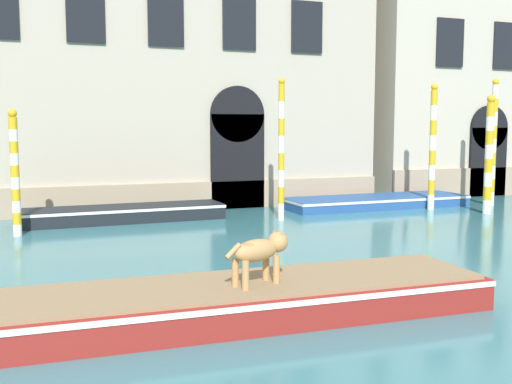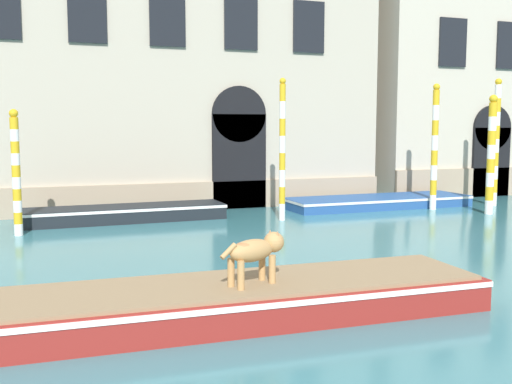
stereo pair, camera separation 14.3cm
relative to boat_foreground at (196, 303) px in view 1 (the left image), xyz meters
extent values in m
cube|color=tan|center=(1.98, 11.36, 0.19)|extent=(15.60, 0.16, 0.95)
cube|color=black|center=(4.40, 11.35, 1.33)|extent=(1.91, 0.14, 3.24)
cylinder|color=black|center=(4.40, 11.35, 2.95)|extent=(1.91, 0.14, 1.91)
cube|color=black|center=(-0.51, 11.37, 5.99)|extent=(1.17, 0.10, 1.77)
cube|color=black|center=(1.98, 11.37, 5.99)|extent=(1.17, 0.10, 1.77)
cube|color=black|center=(4.48, 11.37, 5.99)|extent=(1.17, 0.10, 1.77)
cube|color=black|center=(6.98, 11.37, 5.99)|extent=(1.17, 0.10, 1.77)
cube|color=#BCB29E|center=(15.76, 14.41, 6.64)|extent=(10.19, 6.00, 13.87)
cube|color=tan|center=(15.76, 11.36, 0.29)|extent=(10.19, 0.16, 1.16)
cube|color=black|center=(15.07, 11.35, 1.10)|extent=(1.78, 0.14, 2.77)
cylinder|color=black|center=(15.07, 11.35, 2.48)|extent=(1.78, 0.14, 1.78)
cube|color=black|center=(13.04, 11.37, 5.74)|extent=(1.22, 0.10, 1.84)
cube|color=black|center=(15.76, 11.37, 5.74)|extent=(1.22, 0.10, 1.84)
cube|color=maroon|center=(0.00, 0.00, -0.05)|extent=(9.01, 1.99, 0.48)
cube|color=white|center=(0.00, 0.00, 0.13)|extent=(9.04, 2.02, 0.08)
cube|color=#8C7251|center=(0.00, 0.00, 0.22)|extent=(8.74, 1.84, 0.06)
cylinder|color=tan|center=(1.08, -0.01, 0.46)|extent=(0.10, 0.10, 0.41)
cylinder|color=tan|center=(1.15, -0.23, 0.46)|extent=(0.10, 0.10, 0.41)
cylinder|color=tan|center=(0.53, -0.21, 0.46)|extent=(0.10, 0.10, 0.41)
cylinder|color=tan|center=(0.61, -0.43, 0.46)|extent=(0.10, 0.10, 0.41)
ellipsoid|color=tan|center=(0.84, -0.22, 0.76)|extent=(0.83, 0.57, 0.33)
ellipsoid|color=#AD7042|center=(0.73, -0.26, 0.85)|extent=(0.39, 0.33, 0.11)
sphere|color=tan|center=(1.24, -0.07, 0.83)|extent=(0.31, 0.31, 0.31)
cone|color=#AD7042|center=(1.21, 0.00, 0.94)|extent=(0.09, 0.09, 0.12)
cone|color=#AD7042|center=(1.27, -0.15, 0.94)|extent=(0.09, 0.09, 0.12)
cylinder|color=tan|center=(0.45, -0.36, 0.81)|extent=(0.28, 0.16, 0.22)
cube|color=black|center=(0.29, 9.80, -0.06)|extent=(6.00, 1.60, 0.45)
cube|color=white|center=(0.29, 9.80, 0.10)|extent=(6.04, 1.63, 0.08)
cube|color=#9EA3A8|center=(0.29, 9.80, -0.09)|extent=(3.31, 1.16, 0.41)
cube|color=#234C8C|center=(9.07, 9.97, -0.10)|extent=(6.63, 1.98, 0.38)
cube|color=white|center=(9.07, 9.97, 0.03)|extent=(6.66, 2.01, 0.08)
cube|color=#8C7251|center=(9.07, 9.97, -0.12)|extent=(3.65, 1.46, 0.34)
cylinder|color=white|center=(11.57, 7.31, -0.07)|extent=(0.25, 0.25, 0.45)
cylinder|color=gold|center=(11.57, 7.31, 0.38)|extent=(0.25, 0.25, 0.45)
cylinder|color=white|center=(11.57, 7.31, 0.83)|extent=(0.25, 0.25, 0.45)
cylinder|color=gold|center=(11.57, 7.31, 1.28)|extent=(0.25, 0.25, 0.45)
cylinder|color=white|center=(11.57, 7.31, 1.72)|extent=(0.25, 0.25, 0.45)
cylinder|color=gold|center=(11.57, 7.31, 2.17)|extent=(0.25, 0.25, 0.45)
cylinder|color=white|center=(11.57, 7.31, 2.62)|extent=(0.25, 0.25, 0.45)
cylinder|color=gold|center=(11.57, 7.31, 3.06)|extent=(0.25, 0.25, 0.45)
sphere|color=gold|center=(11.57, 7.31, 3.40)|extent=(0.26, 0.26, 0.26)
cylinder|color=white|center=(10.51, 8.82, -0.04)|extent=(0.22, 0.22, 0.50)
cylinder|color=gold|center=(10.51, 8.82, 0.47)|extent=(0.22, 0.22, 0.50)
cylinder|color=white|center=(10.51, 8.82, 0.97)|extent=(0.22, 0.22, 0.50)
cylinder|color=gold|center=(10.51, 8.82, 1.47)|extent=(0.22, 0.22, 0.50)
cylinder|color=white|center=(10.51, 8.82, 1.98)|extent=(0.22, 0.22, 0.50)
cylinder|color=gold|center=(10.51, 8.82, 2.48)|extent=(0.22, 0.22, 0.50)
cylinder|color=white|center=(10.51, 8.82, 2.99)|extent=(0.22, 0.22, 0.50)
cylinder|color=gold|center=(10.51, 8.82, 3.49)|extent=(0.22, 0.22, 0.50)
sphere|color=gold|center=(10.51, 8.82, 3.84)|extent=(0.23, 0.23, 0.23)
cylinder|color=white|center=(-2.62, 8.30, -0.14)|extent=(0.21, 0.21, 0.31)
cylinder|color=gold|center=(-2.62, 8.30, 0.17)|extent=(0.21, 0.21, 0.31)
cylinder|color=white|center=(-2.62, 8.30, 0.47)|extent=(0.21, 0.21, 0.31)
cylinder|color=gold|center=(-2.62, 8.30, 0.78)|extent=(0.21, 0.21, 0.31)
cylinder|color=white|center=(-2.62, 8.30, 1.09)|extent=(0.21, 0.21, 0.31)
cylinder|color=gold|center=(-2.62, 8.30, 1.39)|extent=(0.21, 0.21, 0.31)
cylinder|color=white|center=(-2.62, 8.30, 1.70)|extent=(0.21, 0.21, 0.31)
cylinder|color=gold|center=(-2.62, 8.30, 2.00)|extent=(0.21, 0.21, 0.31)
cylinder|color=white|center=(-2.62, 8.30, 2.31)|extent=(0.21, 0.21, 0.31)
cylinder|color=gold|center=(-2.62, 8.30, 2.61)|extent=(0.21, 0.21, 0.31)
sphere|color=gold|center=(-2.62, 8.30, 2.86)|extent=(0.22, 0.22, 0.22)
cylinder|color=white|center=(4.78, 8.35, -0.03)|extent=(0.18, 0.18, 0.51)
cylinder|color=gold|center=(4.78, 8.35, 0.47)|extent=(0.18, 0.18, 0.51)
cylinder|color=white|center=(4.78, 8.35, 0.98)|extent=(0.18, 0.18, 0.51)
cylinder|color=gold|center=(4.78, 8.35, 1.49)|extent=(0.18, 0.18, 0.51)
cylinder|color=white|center=(4.78, 8.35, 2.00)|extent=(0.18, 0.18, 0.51)
cylinder|color=gold|center=(4.78, 8.35, 2.51)|extent=(0.18, 0.18, 0.51)
cylinder|color=white|center=(4.78, 8.35, 3.02)|extent=(0.18, 0.18, 0.51)
cylinder|color=gold|center=(4.78, 8.35, 3.52)|extent=(0.18, 0.18, 0.51)
sphere|color=gold|center=(4.78, 8.35, 3.86)|extent=(0.19, 0.19, 0.19)
cylinder|color=white|center=(13.17, 8.94, -0.05)|extent=(0.22, 0.22, 0.47)
cylinder|color=gold|center=(13.17, 8.94, 0.42)|extent=(0.22, 0.22, 0.47)
cylinder|color=white|center=(13.17, 8.94, 0.90)|extent=(0.22, 0.22, 0.47)
cylinder|color=gold|center=(13.17, 8.94, 1.37)|extent=(0.22, 0.22, 0.47)
cylinder|color=white|center=(13.17, 8.94, 1.85)|extent=(0.22, 0.22, 0.47)
cylinder|color=gold|center=(13.17, 8.94, 2.32)|extent=(0.22, 0.22, 0.47)
cylinder|color=white|center=(13.17, 8.94, 2.80)|extent=(0.22, 0.22, 0.47)
cylinder|color=gold|center=(13.17, 8.94, 3.27)|extent=(0.22, 0.22, 0.47)
cylinder|color=white|center=(13.17, 8.94, 3.75)|extent=(0.22, 0.22, 0.47)
sphere|color=gold|center=(13.17, 8.94, 4.09)|extent=(0.23, 0.23, 0.23)
camera|label=1|loc=(-2.06, -8.16, 2.54)|focal=42.00mm
camera|label=2|loc=(-1.93, -8.21, 2.54)|focal=42.00mm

